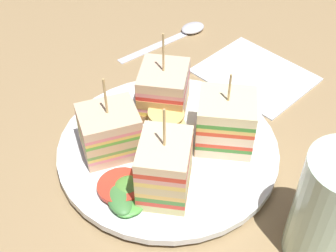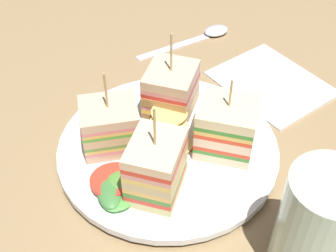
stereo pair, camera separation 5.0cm
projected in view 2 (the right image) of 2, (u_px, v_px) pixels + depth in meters
The scene contains 11 objects.
ground_plane at pixel (168, 160), 53.68cm from camera, with size 104.09×95.65×1.80cm, color #997D54.
plate at pixel (168, 149), 52.42cm from camera, with size 24.58×24.58×1.52cm.
sandwich_wedge_0 at pixel (110, 126), 50.27cm from camera, with size 7.80×7.93×9.85cm.
sandwich_wedge_1 at pixel (156, 167), 45.35cm from camera, with size 6.74×7.44×10.94cm.
sandwich_wedge_2 at pixel (226, 127), 49.71cm from camera, with size 7.79×7.52×9.45cm.
sandwich_wedge_3 at pixel (171, 90), 54.52cm from camera, with size 7.24×7.63×10.53cm.
chip_pile at pixel (169, 128), 52.05cm from camera, with size 7.30×7.71×2.70cm.
salad_garnish at pixel (117, 188), 46.91cm from camera, with size 6.45×6.11×1.32cm.
spoon at pixel (206, 35), 70.26cm from camera, with size 7.40×15.07×1.00cm.
napkin at pixel (271, 82), 62.19cm from camera, with size 14.14×11.57×0.50cm, color silver.
drinking_glass at pixel (315, 235), 39.50cm from camera, with size 6.92×6.92×11.95cm.
Camera 2 is at (22.69, -28.03, 39.05)cm, focal length 50.01 mm.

